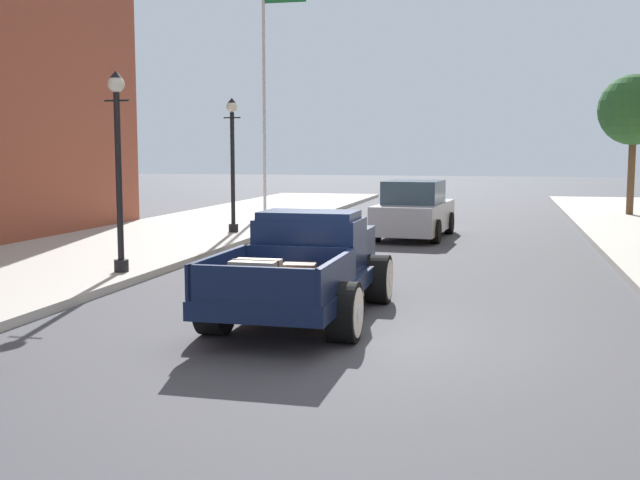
{
  "coord_description": "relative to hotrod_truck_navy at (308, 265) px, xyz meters",
  "views": [
    {
      "loc": [
        2.18,
        -10.11,
        2.48
      ],
      "look_at": [
        -0.81,
        2.46,
        1.0
      ],
      "focal_mm": 43.5,
      "sensor_mm": 36.0,
      "label": 1
    }
  ],
  "objects": [
    {
      "name": "ground_plane",
      "position": [
        0.69,
        -1.2,
        -0.75
      ],
      "size": [
        140.0,
        140.0,
        0.0
      ],
      "primitive_type": "plane",
      "color": "#47474C"
    },
    {
      "name": "hotrod_truck_navy",
      "position": [
        0.0,
        0.0,
        0.0
      ],
      "size": [
        2.23,
        4.96,
        1.58
      ],
      "color": "#0F1938",
      "rests_on": "ground"
    },
    {
      "name": "car_background_silver",
      "position": [
        0.38,
        10.95,
        0.01
      ],
      "size": [
        2.1,
        4.41,
        1.65
      ],
      "color": "#B7B7BC",
      "rests_on": "ground"
    },
    {
      "name": "street_lamp_near",
      "position": [
        -4.34,
        2.3,
        1.63
      ],
      "size": [
        0.5,
        0.32,
        3.85
      ],
      "color": "black",
      "rests_on": "sidewalk_left"
    },
    {
      "name": "street_lamp_far",
      "position": [
        -4.75,
        9.89,
        1.63
      ],
      "size": [
        0.5,
        0.32,
        3.85
      ],
      "color": "black",
      "rests_on": "sidewalk_left"
    },
    {
      "name": "flagpole",
      "position": [
        -5.88,
        17.27,
        5.02
      ],
      "size": [
        1.74,
        0.16,
        9.16
      ],
      "color": "#B2B2B7",
      "rests_on": "sidewalk_left"
    },
    {
      "name": "street_tree_farthest",
      "position": [
        7.45,
        19.33,
        3.22
      ],
      "size": [
        2.59,
        2.59,
        5.15
      ],
      "color": "brown",
      "rests_on": "sidewalk_right"
    }
  ]
}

